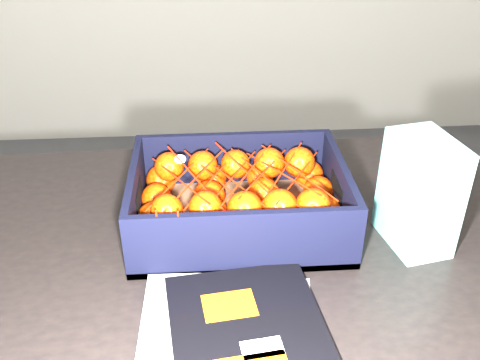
{
  "coord_description": "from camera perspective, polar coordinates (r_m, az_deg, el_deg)",
  "views": [
    {
      "loc": [
        0.01,
        -0.94,
        1.32
      ],
      "look_at": [
        0.07,
        -0.17,
        0.86
      ],
      "focal_mm": 40.8,
      "sensor_mm": 36.0,
      "label": 1
    }
  ],
  "objects": [
    {
      "name": "retail_carton",
      "position": [
        0.94,
        18.26,
        -1.31
      ],
      "size": [
        0.11,
        0.14,
        0.19
      ],
      "primitive_type": "cube",
      "rotation": [
        0.0,
        0.0,
        0.2
      ],
      "color": "white",
      "rests_on": "table"
    },
    {
      "name": "clementine_heap",
      "position": [
        0.95,
        0.03,
        -1.83
      ],
      "size": [
        0.35,
        0.26,
        0.1
      ],
      "color": "red",
      "rests_on": "produce_crate"
    },
    {
      "name": "magazine_stack",
      "position": [
        0.76,
        -0.64,
        -16.61
      ],
      "size": [
        0.28,
        0.31,
        0.02
      ],
      "color": "beige",
      "rests_on": "table"
    },
    {
      "name": "mesh_net",
      "position": [
        0.92,
        -0.56,
        0.1
      ],
      "size": [
        0.31,
        0.25,
        0.09
      ],
      "color": "red",
      "rests_on": "clementine_heap"
    },
    {
      "name": "table",
      "position": [
        0.97,
        -3.21,
        -12.61
      ],
      "size": [
        1.23,
        0.84,
        0.75
      ],
      "color": "black",
      "rests_on": "ground"
    },
    {
      "name": "produce_crate",
      "position": [
        0.96,
        -0.13,
        -2.84
      ],
      "size": [
        0.37,
        0.28,
        0.12
      ],
      "color": "#8A5E3F",
      "rests_on": "table"
    }
  ]
}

